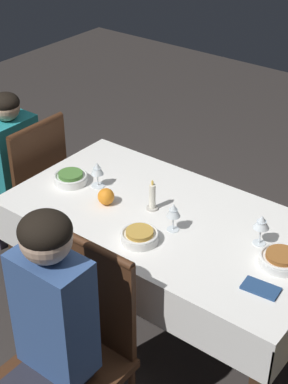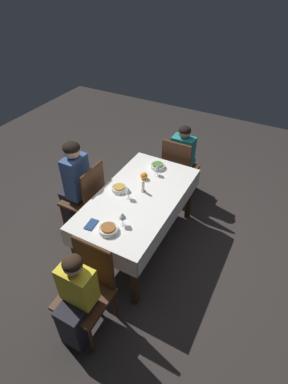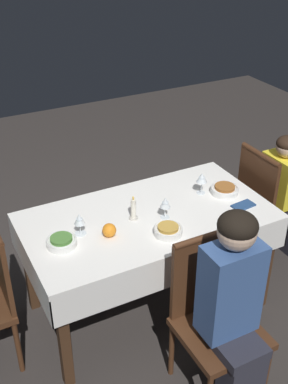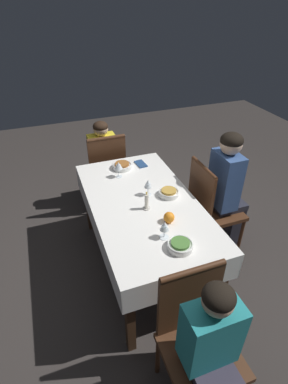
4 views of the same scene
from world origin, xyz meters
name	(u,v)px [view 4 (image 4 of 4)]	position (x,y,z in m)	size (l,w,h in m)	color
ground_plane	(143,265)	(0.00, 0.00, 0.00)	(8.00, 8.00, 0.00)	#332D2B
dining_table	(143,210)	(0.00, 0.00, 0.67)	(1.56, 0.85, 0.76)	white
chair_north	(210,205)	(-0.05, 0.69, 0.51)	(0.43, 0.44, 0.96)	#472816
chair_west	(106,169)	(-1.04, -0.07, 0.51)	(0.44, 0.43, 0.96)	#472816
chair_east	(196,335)	(1.04, -0.05, 0.51)	(0.44, 0.43, 0.96)	#472816
person_adult_denim	(228,186)	(-0.05, 0.85, 0.69)	(0.30, 0.34, 1.22)	#282833
person_child_yellow	(102,158)	(-1.22, -0.07, 0.56)	(0.33, 0.30, 1.03)	#282833
person_child_teal	(213,356)	(1.21, -0.05, 0.59)	(0.33, 0.30, 1.07)	#383342
bowl_north	(169,193)	(-0.01, 0.23, 0.78)	(0.17, 0.17, 0.06)	white
wine_glass_north	(148,184)	(-0.08, 0.07, 0.86)	(0.07, 0.07, 0.14)	white
bowl_west	(122,166)	(-0.59, -0.01, 0.78)	(0.19, 0.19, 0.06)	white
wine_glass_west	(119,166)	(-0.44, -0.08, 0.87)	(0.07, 0.07, 0.15)	white
bowl_east	(180,245)	(0.58, 0.05, 0.78)	(0.18, 0.18, 0.06)	white
wine_glass_east	(165,227)	(0.45, -0.01, 0.85)	(0.07, 0.07, 0.14)	white
candle_centerpiece	(147,202)	(0.10, -0.01, 0.82)	(0.06, 0.06, 0.16)	beige
orange_fruit	(169,217)	(0.30, 0.09, 0.80)	(0.08, 0.08, 0.08)	orange
napkin_red_folded	(141,164)	(-0.60, 0.19, 0.76)	(0.16, 0.10, 0.01)	navy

